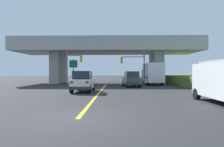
# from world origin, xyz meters

# --- Properties ---
(ground) EXTENTS (160.00, 160.00, 0.00)m
(ground) POSITION_xyz_m (0.00, 25.81, 0.00)
(ground) COLOR #2B2B2D
(overpass_bridge) EXTENTS (30.67, 8.86, 7.49)m
(overpass_bridge) POSITION_xyz_m (0.00, 25.81, 5.33)
(overpass_bridge) COLOR #A8A59E
(overpass_bridge) RESTS_ON ground
(lane_divider_stripe) EXTENTS (0.20, 23.23, 0.01)m
(lane_divider_stripe) POSITION_xyz_m (0.00, 11.61, 0.00)
(lane_divider_stripe) COLOR yellow
(lane_divider_stripe) RESTS_ON ground
(suv_lead) EXTENTS (1.86, 4.28, 2.02)m
(suv_lead) POSITION_xyz_m (-1.65, 11.04, 1.01)
(suv_lead) COLOR silver
(suv_lead) RESTS_ON ground
(suv_crossing) EXTENTS (2.22, 4.45, 2.02)m
(suv_crossing) POSITION_xyz_m (3.56, 17.70, 1.01)
(suv_crossing) COLOR #2D4C33
(suv_crossing) RESTS_ON ground
(box_truck) EXTENTS (2.33, 7.53, 3.24)m
(box_truck) POSITION_xyz_m (7.17, 22.49, 1.70)
(box_truck) COLOR navy
(box_truck) RESTS_ON ground
(traffic_signal_nearside) EXTENTS (3.62, 0.36, 5.08)m
(traffic_signal_nearside) POSITION_xyz_m (4.48, 21.28, 3.17)
(traffic_signal_nearside) COLOR #56595E
(traffic_signal_nearside) RESTS_ON ground
(traffic_signal_farside) EXTENTS (2.37, 0.36, 5.14)m
(traffic_signal_farside) POSITION_xyz_m (-4.98, 21.05, 3.20)
(traffic_signal_farside) COLOR slate
(traffic_signal_farside) RESTS_ON ground
(highway_sign) EXTENTS (1.32, 0.17, 4.03)m
(highway_sign) POSITION_xyz_m (-5.30, 23.20, 2.88)
(highway_sign) COLOR #56595E
(highway_sign) RESTS_ON ground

